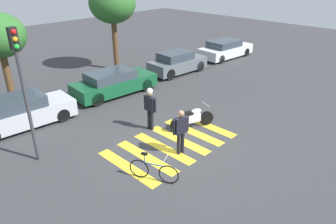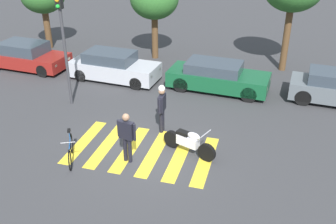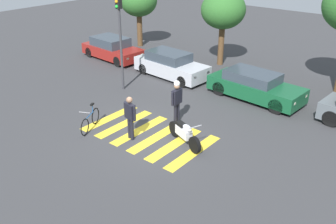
{
  "view_description": "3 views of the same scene",
  "coord_description": "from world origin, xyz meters",
  "px_view_note": "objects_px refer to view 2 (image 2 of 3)",
  "views": [
    {
      "loc": [
        -7.88,
        -7.46,
        6.56
      ],
      "look_at": [
        0.66,
        0.82,
        0.91
      ],
      "focal_mm": 33.6,
      "sensor_mm": 36.0,
      "label": 1
    },
    {
      "loc": [
        4.01,
        -10.85,
        7.5
      ],
      "look_at": [
        0.47,
        1.69,
        0.76
      ],
      "focal_mm": 41.67,
      "sensor_mm": 36.0,
      "label": 2
    },
    {
      "loc": [
        8.8,
        -9.51,
        7.2
      ],
      "look_at": [
        0.35,
        0.84,
        0.76
      ],
      "focal_mm": 39.06,
      "sensor_mm": 36.0,
      "label": 3
    }
  ],
  "objects_px": {
    "leaning_bicycle": "(70,150)",
    "car_silver_sedan": "(114,67)",
    "officer_by_motorcycle": "(127,134)",
    "car_grey_coupe": "(336,88)",
    "officer_on_foot": "(162,105)",
    "police_motorcycle": "(189,142)",
    "car_maroon_wagon": "(27,56)",
    "car_green_compact": "(217,77)",
    "traffic_light_pole": "(63,32)"
  },
  "relations": [
    {
      "from": "leaning_bicycle",
      "to": "car_silver_sedan",
      "type": "bearing_deg",
      "value": 101.13
    },
    {
      "from": "officer_by_motorcycle",
      "to": "car_grey_coupe",
      "type": "xyz_separation_m",
      "value": [
        7.07,
        6.68,
        -0.35
      ]
    },
    {
      "from": "leaning_bicycle",
      "to": "officer_on_foot",
      "type": "xyz_separation_m",
      "value": [
        2.39,
        2.7,
        0.74
      ]
    },
    {
      "from": "officer_by_motorcycle",
      "to": "car_silver_sedan",
      "type": "bearing_deg",
      "value": 116.43
    },
    {
      "from": "police_motorcycle",
      "to": "car_maroon_wagon",
      "type": "relative_size",
      "value": 0.45
    },
    {
      "from": "car_maroon_wagon",
      "to": "car_grey_coupe",
      "type": "xyz_separation_m",
      "value": [
        15.34,
        -0.07,
        0.02
      ]
    },
    {
      "from": "police_motorcycle",
      "to": "officer_on_foot",
      "type": "height_order",
      "value": "officer_on_foot"
    },
    {
      "from": "officer_on_foot",
      "to": "car_grey_coupe",
      "type": "relative_size",
      "value": 0.47
    },
    {
      "from": "leaning_bicycle",
      "to": "car_maroon_wagon",
      "type": "relative_size",
      "value": 0.36
    },
    {
      "from": "police_motorcycle",
      "to": "car_green_compact",
      "type": "relative_size",
      "value": 0.42
    },
    {
      "from": "officer_by_motorcycle",
      "to": "car_grey_coupe",
      "type": "distance_m",
      "value": 9.73
    },
    {
      "from": "officer_by_motorcycle",
      "to": "car_silver_sedan",
      "type": "xyz_separation_m",
      "value": [
        -3.23,
        6.5,
        -0.35
      ]
    },
    {
      "from": "car_silver_sedan",
      "to": "leaning_bicycle",
      "type": "bearing_deg",
      "value": -78.87
    },
    {
      "from": "traffic_light_pole",
      "to": "car_green_compact",
      "type": "bearing_deg",
      "value": 28.34
    },
    {
      "from": "leaning_bicycle",
      "to": "car_silver_sedan",
      "type": "height_order",
      "value": "car_silver_sedan"
    },
    {
      "from": "car_green_compact",
      "to": "car_grey_coupe",
      "type": "xyz_separation_m",
      "value": [
        5.17,
        0.05,
        0.02
      ]
    },
    {
      "from": "car_green_compact",
      "to": "car_grey_coupe",
      "type": "distance_m",
      "value": 5.17
    },
    {
      "from": "car_maroon_wagon",
      "to": "car_silver_sedan",
      "type": "distance_m",
      "value": 5.05
    },
    {
      "from": "officer_on_foot",
      "to": "car_grey_coupe",
      "type": "xyz_separation_m",
      "value": [
        6.54,
        4.45,
        -0.44
      ]
    },
    {
      "from": "police_motorcycle",
      "to": "officer_on_foot",
      "type": "relative_size",
      "value": 1.04
    },
    {
      "from": "car_grey_coupe",
      "to": "car_green_compact",
      "type": "bearing_deg",
      "value": -179.41
    },
    {
      "from": "officer_by_motorcycle",
      "to": "car_green_compact",
      "type": "relative_size",
      "value": 0.38
    },
    {
      "from": "car_grey_coupe",
      "to": "traffic_light_pole",
      "type": "xyz_separation_m",
      "value": [
        -11.04,
        -3.22,
        2.5
      ]
    },
    {
      "from": "car_silver_sedan",
      "to": "traffic_light_pole",
      "type": "relative_size",
      "value": 0.94
    },
    {
      "from": "police_motorcycle",
      "to": "car_maroon_wagon",
      "type": "bearing_deg",
      "value": 150.43
    },
    {
      "from": "car_maroon_wagon",
      "to": "traffic_light_pole",
      "type": "relative_size",
      "value": 0.92
    },
    {
      "from": "leaning_bicycle",
      "to": "car_maroon_wagon",
      "type": "xyz_separation_m",
      "value": [
        -6.42,
        7.22,
        0.28
      ]
    },
    {
      "from": "car_maroon_wagon",
      "to": "traffic_light_pole",
      "type": "height_order",
      "value": "traffic_light_pole"
    },
    {
      "from": "car_maroon_wagon",
      "to": "leaning_bicycle",
      "type": "bearing_deg",
      "value": -48.36
    },
    {
      "from": "car_maroon_wagon",
      "to": "traffic_light_pole",
      "type": "bearing_deg",
      "value": -37.38
    },
    {
      "from": "car_maroon_wagon",
      "to": "car_green_compact",
      "type": "xyz_separation_m",
      "value": [
        10.18,
        -0.12,
        0.0
      ]
    },
    {
      "from": "car_silver_sedan",
      "to": "car_green_compact",
      "type": "height_order",
      "value": "car_silver_sedan"
    },
    {
      "from": "leaning_bicycle",
      "to": "car_maroon_wagon",
      "type": "height_order",
      "value": "car_maroon_wagon"
    },
    {
      "from": "car_green_compact",
      "to": "police_motorcycle",
      "type": "bearing_deg",
      "value": -90.41
    },
    {
      "from": "car_green_compact",
      "to": "traffic_light_pole",
      "type": "xyz_separation_m",
      "value": [
        -5.87,
        -3.17,
        2.52
      ]
    },
    {
      "from": "police_motorcycle",
      "to": "car_green_compact",
      "type": "height_order",
      "value": "car_green_compact"
    },
    {
      "from": "officer_by_motorcycle",
      "to": "traffic_light_pole",
      "type": "bearing_deg",
      "value": 138.95
    },
    {
      "from": "leaning_bicycle",
      "to": "car_silver_sedan",
      "type": "distance_m",
      "value": 7.11
    },
    {
      "from": "car_maroon_wagon",
      "to": "traffic_light_pole",
      "type": "distance_m",
      "value": 5.98
    },
    {
      "from": "car_green_compact",
      "to": "traffic_light_pole",
      "type": "height_order",
      "value": "traffic_light_pole"
    },
    {
      "from": "police_motorcycle",
      "to": "car_maroon_wagon",
      "type": "height_order",
      "value": "car_maroon_wagon"
    },
    {
      "from": "leaning_bicycle",
      "to": "officer_by_motorcycle",
      "type": "xyz_separation_m",
      "value": [
        1.86,
        0.47,
        0.65
      ]
    },
    {
      "from": "police_motorcycle",
      "to": "car_grey_coupe",
      "type": "xyz_separation_m",
      "value": [
        5.21,
        5.68,
        0.23
      ]
    },
    {
      "from": "car_maroon_wagon",
      "to": "car_silver_sedan",
      "type": "xyz_separation_m",
      "value": [
        5.05,
        -0.25,
        0.02
      ]
    },
    {
      "from": "officer_by_motorcycle",
      "to": "leaning_bicycle",
      "type": "bearing_deg",
      "value": -165.75
    },
    {
      "from": "officer_on_foot",
      "to": "car_green_compact",
      "type": "relative_size",
      "value": 0.4
    },
    {
      "from": "car_grey_coupe",
      "to": "traffic_light_pole",
      "type": "distance_m",
      "value": 11.77
    },
    {
      "from": "car_silver_sedan",
      "to": "officer_on_foot",
      "type": "bearing_deg",
      "value": -48.61
    },
    {
      "from": "car_green_compact",
      "to": "leaning_bicycle",
      "type": "bearing_deg",
      "value": -117.9
    },
    {
      "from": "officer_by_motorcycle",
      "to": "car_maroon_wagon",
      "type": "bearing_deg",
      "value": 140.81
    }
  ]
}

